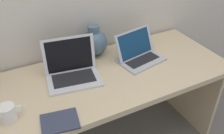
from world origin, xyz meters
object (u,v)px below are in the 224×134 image
object	(u,v)px
laptop_left	(72,68)
laptop_right	(138,53)
green_vase	(94,42)
coffee_mug	(8,113)
notebook_stack	(60,122)

from	to	relation	value
laptop_left	laptop_right	size ratio (longest dim) A/B	1.05
laptop_right	green_vase	bearing A→B (deg)	139.31
green_vase	coffee_mug	world-z (taller)	green_vase
laptop_left	notebook_stack	distance (m)	0.41
laptop_right	notebook_stack	size ratio (longest dim) A/B	1.81
green_vase	notebook_stack	bearing A→B (deg)	-128.62
laptop_left	green_vase	xyz separation A→B (m)	(0.24, 0.20, 0.03)
laptop_left	green_vase	world-z (taller)	laptop_left
green_vase	coffee_mug	size ratio (longest dim) A/B	1.82
green_vase	laptop_left	bearing A→B (deg)	-141.16
green_vase	coffee_mug	bearing A→B (deg)	-148.48
green_vase	coffee_mug	xyz separation A→B (m)	(-0.67, -0.41, -0.05)
notebook_stack	coffee_mug	size ratio (longest dim) A/B	1.56
laptop_right	green_vase	size ratio (longest dim) A/B	1.54
laptop_right	green_vase	distance (m)	0.33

